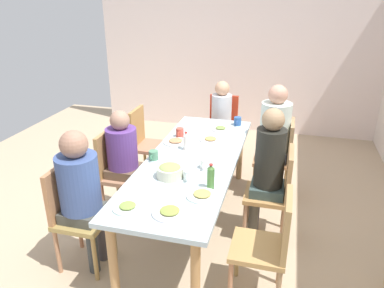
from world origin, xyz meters
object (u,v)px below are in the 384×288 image
at_px(bowl_0, 170,171).
at_px(cup_3, 180,133).
at_px(chair_1, 74,211).
at_px(cup_1, 238,121).
at_px(dining_table, 192,166).
at_px(chair_4, 222,125).
at_px(plate_4, 128,207).
at_px(chair_5, 116,169).
at_px(person_4, 221,116).
at_px(chair_3, 270,242).
at_px(person_5, 124,154).
at_px(chair_2, 145,141).
at_px(person_6, 274,132).
at_px(plate_0, 176,142).
at_px(cup_0, 153,155).
at_px(cup_2, 204,164).
at_px(bottle_0, 186,141).
at_px(chair_0, 276,189).
at_px(plate_1, 221,129).
at_px(person_1, 81,188).
at_px(bottle_1, 211,177).
at_px(plate_2, 202,195).
at_px(cup_4, 188,175).
at_px(plate_5, 210,140).
at_px(plate_3, 170,212).
at_px(chair_6, 280,155).

distance_m(bowl_0, cup_3, 0.93).
xyz_separation_m(chair_1, cup_1, (-1.84, 1.07, 0.26)).
relative_size(dining_table, chair_1, 2.65).
relative_size(chair_4, plate_4, 4.12).
bearing_deg(chair_5, person_4, 151.70).
xyz_separation_m(chair_3, person_5, (-0.79, -1.50, 0.17)).
distance_m(chair_2, person_6, 1.52).
bearing_deg(chair_2, chair_3, 45.04).
relative_size(plate_0, cup_0, 2.05).
bearing_deg(bowl_0, chair_3, 66.01).
xyz_separation_m(person_5, person_6, (-0.79, 1.41, 0.09)).
bearing_deg(cup_2, chair_2, -135.18).
distance_m(chair_1, cup_0, 0.86).
bearing_deg(bottle_0, chair_0, 78.03).
bearing_deg(bowl_0, chair_1, -61.04).
xyz_separation_m(person_6, cup_1, (-0.25, -0.43, -0.00)).
relative_size(chair_1, person_4, 0.80).
bearing_deg(plate_1, person_6, 86.35).
xyz_separation_m(person_1, chair_3, (-0.00, 1.50, -0.23)).
xyz_separation_m(chair_0, bottle_1, (0.50, -0.51, 0.31)).
height_order(chair_1, cup_3, chair_1).
xyz_separation_m(chair_4, cup_0, (1.68, -0.34, 0.26)).
bearing_deg(plate_2, bottle_0, -156.41).
bearing_deg(person_4, plate_1, 10.11).
bearing_deg(chair_2, cup_1, 103.03).
xyz_separation_m(person_1, plate_2, (-0.15, 0.96, -0.00)).
distance_m(chair_4, bottle_1, 2.12).
xyz_separation_m(cup_0, bottle_1, (0.39, 0.63, 0.06)).
distance_m(chair_5, cup_0, 0.53).
bearing_deg(plate_0, bottle_0, 47.17).
bearing_deg(chair_1, chair_4, 161.41).
xyz_separation_m(person_1, chair_2, (-1.59, -0.09, -0.23)).
bearing_deg(cup_4, chair_1, -66.04).
distance_m(plate_0, plate_2, 1.11).
height_order(chair_0, bottle_1, bottle_1).
relative_size(chair_0, chair_5, 1.00).
height_order(chair_1, plate_5, chair_1).
xyz_separation_m(chair_5, cup_0, (0.11, 0.45, 0.26)).
bearing_deg(person_6, chair_3, 3.19).
bearing_deg(chair_1, person_1, 90.00).
height_order(chair_1, cup_4, chair_1).
height_order(chair_1, cup_0, chair_1).
xyz_separation_m(plate_3, cup_4, (-0.53, -0.01, 0.03)).
distance_m(chair_0, chair_1, 1.78).
xyz_separation_m(plate_2, bowl_0, (-0.25, -0.34, 0.04)).
xyz_separation_m(plate_0, cup_0, (0.44, -0.08, 0.03)).
xyz_separation_m(chair_5, plate_2, (0.65, 1.05, 0.23)).
distance_m(dining_table, chair_6, 1.13).
relative_size(dining_table, cup_2, 21.19).
height_order(plate_0, plate_3, same).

